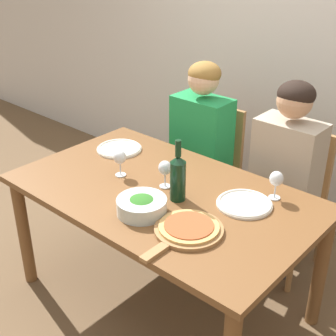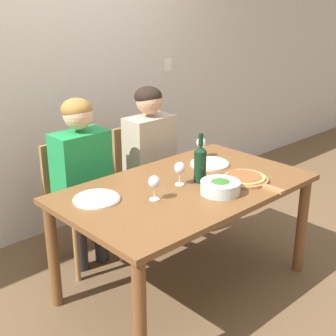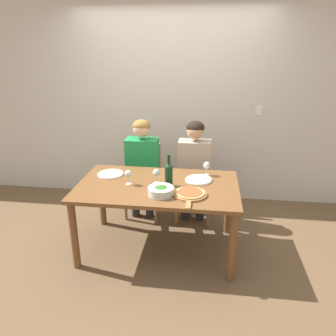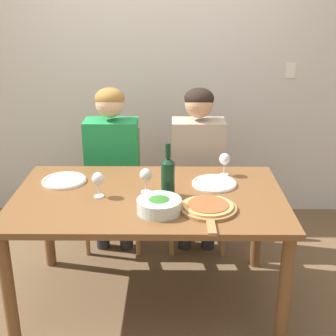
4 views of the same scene
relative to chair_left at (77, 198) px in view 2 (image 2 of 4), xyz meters
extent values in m
plane|color=brown|center=(0.30, -0.81, -0.49)|extent=(40.00, 40.00, 0.00)
cube|color=silver|center=(0.30, 0.55, 0.86)|extent=(10.00, 0.05, 2.70)
cube|color=white|center=(1.40, 0.53, 0.76)|extent=(0.08, 0.01, 0.12)
cube|color=brown|center=(0.30, -0.81, 0.23)|extent=(1.59, 0.95, 0.04)
cylinder|color=brown|center=(-0.43, -1.22, -0.13)|extent=(0.07, 0.07, 0.70)
cylinder|color=brown|center=(1.04, -1.22, -0.13)|extent=(0.07, 0.07, 0.70)
cylinder|color=brown|center=(-0.43, -0.39, -0.13)|extent=(0.07, 0.07, 0.70)
cylinder|color=brown|center=(1.04, -0.39, -0.13)|extent=(0.07, 0.07, 0.70)
cube|color=#9E7042|center=(0.00, -0.07, -0.05)|extent=(0.42, 0.42, 0.04)
cube|color=#9E7042|center=(0.00, 0.12, 0.19)|extent=(0.38, 0.03, 0.43)
cylinder|color=#9E7042|center=(-0.19, -0.26, -0.28)|extent=(0.04, 0.04, 0.42)
cylinder|color=#9E7042|center=(0.19, -0.26, -0.28)|extent=(0.04, 0.04, 0.42)
cylinder|color=#9E7042|center=(-0.19, 0.12, -0.28)|extent=(0.04, 0.04, 0.42)
cylinder|color=#9E7042|center=(0.19, 0.12, -0.28)|extent=(0.04, 0.04, 0.42)
cube|color=#9E7042|center=(0.63, -0.07, -0.05)|extent=(0.42, 0.42, 0.04)
cube|color=#9E7042|center=(0.63, 0.12, 0.19)|extent=(0.38, 0.03, 0.43)
cylinder|color=#9E7042|center=(0.44, -0.26, -0.28)|extent=(0.04, 0.04, 0.42)
cylinder|color=#9E7042|center=(0.82, -0.26, -0.28)|extent=(0.04, 0.04, 0.42)
cylinder|color=#9E7042|center=(0.44, 0.12, -0.28)|extent=(0.04, 0.04, 0.42)
cylinder|color=#9E7042|center=(0.82, 0.12, -0.28)|extent=(0.04, 0.04, 0.42)
cylinder|color=#28282D|center=(-0.09, -0.15, -0.26)|extent=(0.10, 0.10, 0.46)
cylinder|color=#28282D|center=(0.09, -0.15, -0.26)|extent=(0.10, 0.10, 0.46)
cube|color=#1E8C47|center=(0.00, -0.09, 0.24)|extent=(0.38, 0.22, 0.54)
cylinder|color=#1E8C47|center=(-0.20, -0.34, 0.09)|extent=(0.07, 0.31, 0.14)
cylinder|color=#1E8C47|center=(0.20, -0.34, 0.09)|extent=(0.07, 0.31, 0.14)
sphere|color=#DBAD89|center=(0.00, -0.09, 0.63)|extent=(0.20, 0.20, 0.20)
ellipsoid|color=olive|center=(0.00, -0.08, 0.67)|extent=(0.21, 0.21, 0.15)
cylinder|color=#28282D|center=(0.54, -0.15, -0.26)|extent=(0.10, 0.10, 0.46)
cylinder|color=#28282D|center=(0.72, -0.15, -0.26)|extent=(0.10, 0.10, 0.46)
cube|color=tan|center=(0.63, -0.09, 0.24)|extent=(0.38, 0.22, 0.54)
cylinder|color=tan|center=(0.43, -0.34, 0.09)|extent=(0.07, 0.31, 0.14)
cylinder|color=tan|center=(0.83, -0.34, 0.09)|extent=(0.07, 0.31, 0.14)
sphere|color=tan|center=(0.63, -0.09, 0.63)|extent=(0.20, 0.20, 0.20)
ellipsoid|color=black|center=(0.63, -0.08, 0.67)|extent=(0.21, 0.21, 0.15)
cylinder|color=black|center=(0.42, -0.82, 0.35)|extent=(0.08, 0.08, 0.21)
cone|color=black|center=(0.42, -0.82, 0.47)|extent=(0.08, 0.08, 0.03)
cylinder|color=black|center=(0.42, -0.82, 0.53)|extent=(0.03, 0.03, 0.08)
cylinder|color=silver|center=(0.37, -1.03, 0.29)|extent=(0.24, 0.24, 0.07)
ellipsoid|color=#2D6B23|center=(0.37, -1.03, 0.29)|extent=(0.20, 0.20, 0.08)
cylinder|color=silver|center=(-0.24, -0.61, 0.26)|extent=(0.28, 0.28, 0.01)
torus|color=silver|center=(-0.24, -0.61, 0.26)|extent=(0.27, 0.27, 0.02)
cylinder|color=silver|center=(0.70, -0.65, 0.26)|extent=(0.28, 0.28, 0.01)
torus|color=silver|center=(0.70, -0.65, 0.26)|extent=(0.27, 0.27, 0.02)
cylinder|color=#9E7042|center=(0.64, -1.01, 0.26)|extent=(0.32, 0.32, 0.02)
cube|color=#9E7042|center=(0.64, -1.23, 0.26)|extent=(0.04, 0.14, 0.02)
cylinder|color=tan|center=(0.64, -1.01, 0.28)|extent=(0.28, 0.28, 0.01)
cylinder|color=#AD4C28|center=(0.64, -1.01, 0.28)|extent=(0.23, 0.23, 0.01)
cylinder|color=silver|center=(0.01, -0.84, 0.25)|extent=(0.06, 0.06, 0.01)
cylinder|color=silver|center=(0.01, -0.84, 0.29)|extent=(0.01, 0.01, 0.07)
ellipsoid|color=silver|center=(0.01, -0.84, 0.36)|extent=(0.07, 0.07, 0.08)
ellipsoid|color=maroon|center=(0.01, -0.84, 0.35)|extent=(0.06, 0.06, 0.03)
cylinder|color=silver|center=(0.78, -0.49, 0.25)|extent=(0.06, 0.06, 0.01)
cylinder|color=silver|center=(0.78, -0.49, 0.29)|extent=(0.01, 0.01, 0.07)
ellipsoid|color=silver|center=(0.78, -0.49, 0.36)|extent=(0.07, 0.07, 0.08)
ellipsoid|color=maroon|center=(0.78, -0.49, 0.35)|extent=(0.06, 0.06, 0.03)
cylinder|color=silver|center=(0.28, -0.77, 0.25)|extent=(0.06, 0.06, 0.01)
cylinder|color=silver|center=(0.28, -0.77, 0.29)|extent=(0.01, 0.01, 0.07)
ellipsoid|color=silver|center=(0.28, -0.77, 0.36)|extent=(0.07, 0.07, 0.08)
ellipsoid|color=maroon|center=(0.28, -0.77, 0.35)|extent=(0.06, 0.06, 0.03)
camera|label=1|loc=(1.72, -2.38, 1.46)|focal=50.00mm
camera|label=2|loc=(-1.64, -2.71, 1.37)|focal=50.00mm
camera|label=3|loc=(0.78, -3.75, 1.55)|focal=35.00mm
camera|label=4|loc=(0.43, -3.31, 1.37)|focal=50.00mm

